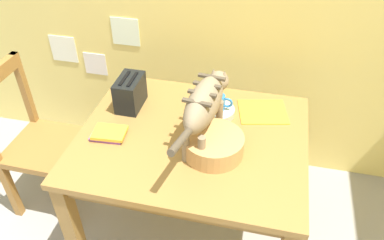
# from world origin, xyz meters

# --- Properties ---
(dining_table) EXTENTS (1.12, 0.93, 0.74)m
(dining_table) POSITION_xyz_m (0.01, 1.27, 0.65)
(dining_table) COLOR olive
(dining_table) RESTS_ON ground_plane
(cat) EXTENTS (0.18, 0.69, 0.32)m
(cat) POSITION_xyz_m (0.08, 1.25, 0.96)
(cat) COLOR #897558
(cat) RESTS_ON dining_table
(saucer_bowl) EXTENTS (0.19, 0.19, 0.04)m
(saucer_bowl) POSITION_xyz_m (0.10, 1.47, 0.76)
(saucer_bowl) COLOR #B8BAAC
(saucer_bowl) RESTS_ON dining_table
(coffee_mug) EXTENTS (0.12, 0.08, 0.08)m
(coffee_mug) POSITION_xyz_m (0.11, 1.47, 0.82)
(coffee_mug) COLOR #2C7BC7
(coffee_mug) RESTS_ON saucer_bowl
(magazine) EXTENTS (0.29, 0.27, 0.01)m
(magazine) POSITION_xyz_m (0.34, 1.54, 0.75)
(magazine) COLOR yellow
(magazine) RESTS_ON dining_table
(book_stack) EXTENTS (0.18, 0.13, 0.03)m
(book_stack) POSITION_xyz_m (-0.39, 1.18, 0.76)
(book_stack) COLOR purple
(book_stack) RESTS_ON dining_table
(wicker_basket) EXTENTS (0.28, 0.28, 0.10)m
(wicker_basket) POSITION_xyz_m (0.14, 1.17, 0.79)
(wicker_basket) COLOR tan
(wicker_basket) RESTS_ON dining_table
(toaster) EXTENTS (0.12, 0.20, 0.18)m
(toaster) POSITION_xyz_m (-0.37, 1.44, 0.83)
(toaster) COLOR black
(toaster) RESTS_ON dining_table
(wooden_chair_near) EXTENTS (0.42, 0.42, 0.94)m
(wooden_chair_near) POSITION_xyz_m (-0.93, 1.32, 0.46)
(wooden_chair_near) COLOR olive
(wooden_chair_near) RESTS_ON ground_plane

